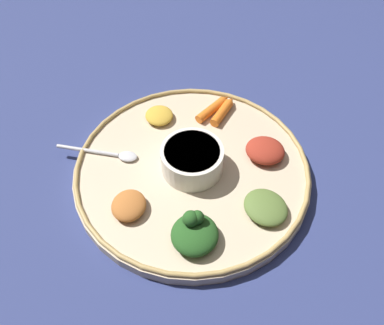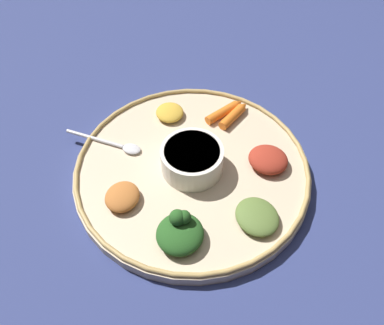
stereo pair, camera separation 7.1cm
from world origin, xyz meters
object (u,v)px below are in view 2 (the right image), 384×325
at_px(greens_pile, 180,232).
at_px(carrot_outer, 225,111).
at_px(spoon, 115,144).
at_px(carrot_near_spoon, 234,115).
at_px(center_bowl, 192,159).

height_order(greens_pile, carrot_outer, greens_pile).
xyz_separation_m(spoon, carrot_outer, (0.21, 0.07, 0.00)).
xyz_separation_m(spoon, greens_pile, (0.11, -0.19, 0.01)).
bearing_deg(spoon, carrot_near_spoon, 14.46).
relative_size(center_bowl, spoon, 0.74).
height_order(carrot_near_spoon, carrot_outer, same).
bearing_deg(carrot_near_spoon, carrot_outer, 144.35).
distance_m(center_bowl, carrot_near_spoon, 0.15).
relative_size(center_bowl, carrot_near_spoon, 1.50).
bearing_deg(greens_pile, carrot_outer, 69.89).
xyz_separation_m(center_bowl, carrot_outer, (0.07, 0.13, -0.02)).
relative_size(greens_pile, carrot_outer, 1.22).
bearing_deg(carrot_outer, center_bowl, -118.71).
bearing_deg(carrot_near_spoon, greens_pile, -114.23).
xyz_separation_m(spoon, carrot_near_spoon, (0.22, 0.06, 0.00)).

